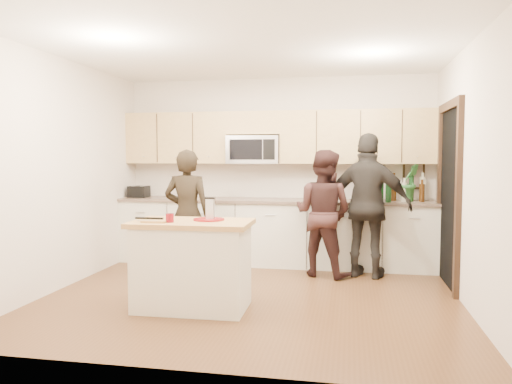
% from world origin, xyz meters
% --- Properties ---
extents(floor, '(4.50, 4.50, 0.00)m').
position_xyz_m(floor, '(0.00, 0.00, 0.00)').
color(floor, '#51331C').
rests_on(floor, ground).
extents(room_shell, '(4.52, 4.02, 2.71)m').
position_xyz_m(room_shell, '(0.00, 0.00, 1.73)').
color(room_shell, beige).
rests_on(room_shell, ground).
extents(back_cabinetry, '(4.50, 0.66, 0.94)m').
position_xyz_m(back_cabinetry, '(0.00, 1.69, 0.47)').
color(back_cabinetry, beige).
rests_on(back_cabinetry, ground).
extents(upper_cabinetry, '(4.50, 0.33, 0.75)m').
position_xyz_m(upper_cabinetry, '(0.03, 1.83, 1.84)').
color(upper_cabinetry, tan).
rests_on(upper_cabinetry, ground).
extents(microwave, '(0.76, 0.41, 0.40)m').
position_xyz_m(microwave, '(-0.31, 1.80, 1.65)').
color(microwave, silver).
rests_on(microwave, ground).
extents(doorway, '(0.06, 1.25, 2.20)m').
position_xyz_m(doorway, '(2.23, 0.90, 1.16)').
color(doorway, black).
rests_on(doorway, ground).
extents(framed_picture, '(0.30, 0.03, 0.38)m').
position_xyz_m(framed_picture, '(1.95, 1.98, 1.28)').
color(framed_picture, black).
rests_on(framed_picture, ground).
extents(dish_towel, '(0.34, 0.60, 0.48)m').
position_xyz_m(dish_towel, '(-0.95, 1.50, 0.80)').
color(dish_towel, white).
rests_on(dish_towel, ground).
extents(island, '(1.21, 0.72, 0.90)m').
position_xyz_m(island, '(-0.50, -0.56, 0.45)').
color(island, beige).
rests_on(island, ground).
extents(red_plate, '(0.32, 0.32, 0.02)m').
position_xyz_m(red_plate, '(-0.34, -0.47, 0.91)').
color(red_plate, maroon).
rests_on(red_plate, island).
extents(box_grater, '(0.10, 0.06, 0.22)m').
position_xyz_m(box_grater, '(-0.33, -0.46, 1.03)').
color(box_grater, silver).
rests_on(box_grater, red_plate).
extents(drink_glass, '(0.08, 0.08, 0.09)m').
position_xyz_m(drink_glass, '(-0.67, -0.71, 0.94)').
color(drink_glass, maroon).
rests_on(drink_glass, island).
extents(cutting_board, '(0.25, 0.19, 0.02)m').
position_xyz_m(cutting_board, '(-0.82, -0.72, 0.91)').
color(cutting_board, '#AE8948').
rests_on(cutting_board, island).
extents(tongs, '(0.29, 0.04, 0.02)m').
position_xyz_m(tongs, '(-0.91, -0.66, 0.93)').
color(tongs, black).
rests_on(tongs, cutting_board).
extents(knife, '(0.21, 0.03, 0.01)m').
position_xyz_m(knife, '(-0.88, -0.78, 0.92)').
color(knife, silver).
rests_on(knife, cutting_board).
extents(toaster, '(0.28, 0.24, 0.17)m').
position_xyz_m(toaster, '(-2.05, 1.67, 1.02)').
color(toaster, black).
rests_on(toaster, back_cabinetry).
extents(bottle_cluster, '(0.63, 0.38, 0.41)m').
position_xyz_m(bottle_cluster, '(1.79, 1.68, 1.12)').
color(bottle_cluster, black).
rests_on(bottle_cluster, back_cabinetry).
extents(orchid, '(0.36, 0.34, 0.52)m').
position_xyz_m(orchid, '(1.86, 1.72, 1.20)').
color(orchid, '#327E37').
rests_on(orchid, back_cabinetry).
extents(woman_left, '(0.60, 0.40, 1.64)m').
position_xyz_m(woman_left, '(-0.95, 0.65, 0.82)').
color(woman_left, black).
rests_on(woman_left, ground).
extents(woman_center, '(0.97, 0.87, 1.64)m').
position_xyz_m(woman_center, '(0.73, 1.13, 0.82)').
color(woman_center, black).
rests_on(woman_center, ground).
extents(woman_right, '(1.16, 0.73, 1.85)m').
position_xyz_m(woman_right, '(1.30, 1.13, 0.92)').
color(woman_right, black).
rests_on(woman_right, ground).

